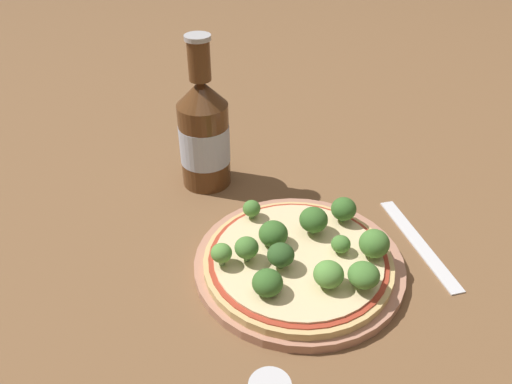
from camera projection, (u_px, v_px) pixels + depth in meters
name	position (u px, v px, depth m)	size (l,w,h in m)	color
ground_plane	(307.00, 262.00, 0.60)	(3.00, 3.00, 0.00)	brown
plate	(299.00, 264.00, 0.59)	(0.25, 0.25, 0.01)	tan
pizza	(298.00, 260.00, 0.57)	(0.22, 0.22, 0.01)	tan
broccoli_floret_0	(341.00, 244.00, 0.57)	(0.02, 0.02, 0.02)	#6B8E51
broccoli_floret_1	(314.00, 220.00, 0.59)	(0.03, 0.03, 0.03)	#6B8E51
broccoli_floret_2	(268.00, 283.00, 0.52)	(0.03, 0.03, 0.03)	#6B8E51
broccoli_floret_3	(374.00, 244.00, 0.56)	(0.03, 0.03, 0.03)	#6B8E51
broccoli_floret_4	(221.00, 253.00, 0.55)	(0.02, 0.02, 0.03)	#6B8E51
broccoli_floret_5	(364.00, 275.00, 0.52)	(0.03, 0.03, 0.03)	#6B8E51
broccoli_floret_6	(252.00, 209.00, 0.62)	(0.02, 0.02, 0.02)	#6B8E51
broccoli_floret_7	(344.00, 209.00, 0.61)	(0.03, 0.03, 0.03)	#6B8E51
broccoli_floret_8	(281.00, 255.00, 0.54)	(0.03, 0.03, 0.03)	#6B8E51
broccoli_floret_9	(247.00, 248.00, 0.55)	(0.03, 0.03, 0.03)	#6B8E51
broccoli_floret_10	(273.00, 234.00, 0.58)	(0.03, 0.03, 0.03)	#6B8E51
broccoli_floret_11	(327.00, 275.00, 0.52)	(0.03, 0.03, 0.03)	#6B8E51
beer_bottle	(204.00, 133.00, 0.69)	(0.07, 0.07, 0.22)	#563319
fork	(417.00, 241.00, 0.63)	(0.02, 0.18, 0.00)	silver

